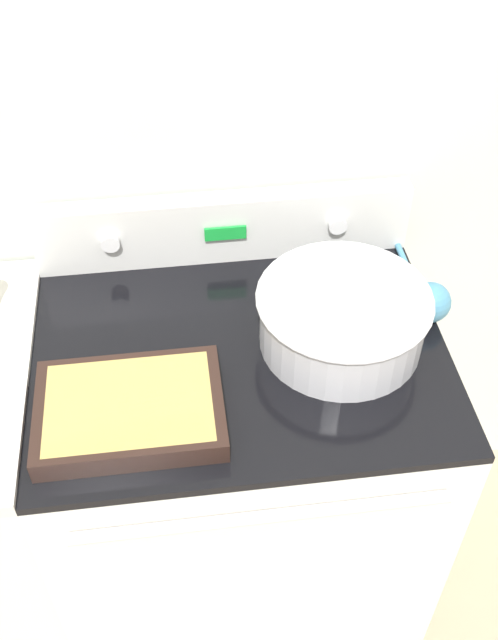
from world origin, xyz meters
name	(u,v)px	position (x,y,z in m)	size (l,w,h in m)	color
kitchen_wall	(218,122)	(0.00, 0.67, 1.25)	(8.00, 0.05, 2.50)	silver
stove_range	(242,482)	(0.00, 0.32, 0.47)	(0.82, 0.66, 0.95)	silver
control_panel	(224,227)	(0.00, 0.61, 1.03)	(0.82, 0.07, 0.16)	silver
mixing_bowl	(342,316)	(0.20, 0.31, 1.02)	(0.34, 0.34, 0.12)	silver
casserole_dish	(130,409)	(-0.22, 0.17, 0.98)	(0.34, 0.24, 0.05)	black
ladle	(428,299)	(0.39, 0.37, 0.99)	(0.08, 0.34, 0.08)	teal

